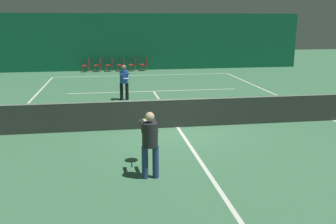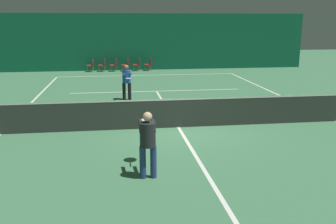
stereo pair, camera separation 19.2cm
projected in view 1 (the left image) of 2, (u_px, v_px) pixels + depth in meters
The scene contains 15 objects.
ground_plane at pixel (178, 127), 12.09m from camera, with size 60.00×60.00×0.00m, color #3D704C.
backdrop_curtain at pixel (139, 42), 25.65m from camera, with size 23.00×0.12×3.83m.
court_line_baseline_far at pixel (143, 75), 23.50m from camera, with size 11.00×0.10×0.00m.
court_line_service_far at pixel (154, 91), 18.23m from camera, with size 8.25×0.10×0.00m.
court_line_sideline_right at pixel (334, 120), 12.94m from camera, with size 0.10×23.80×0.00m.
court_line_centre at pixel (178, 127), 12.09m from camera, with size 0.10×12.80×0.00m.
tennis_net at pixel (178, 112), 11.97m from camera, with size 12.00×0.10×1.07m.
player_near at pixel (150, 139), 8.06m from camera, with size 0.38×1.28×1.49m.
player_far at pixel (124, 80), 16.00m from camera, with size 0.45×1.31×1.52m.
courtside_chair_0 at pixel (87, 65), 24.92m from camera, with size 0.44×0.44×0.84m.
courtside_chair_1 at pixel (99, 64), 25.04m from camera, with size 0.44×0.44×0.84m.
courtside_chair_2 at pixel (110, 64), 25.16m from camera, with size 0.44×0.44×0.84m.
courtside_chair_3 at pixel (122, 64), 25.28m from camera, with size 0.44×0.44×0.84m.
courtside_chair_4 at pixel (133, 64), 25.40m from camera, with size 0.44×0.44×0.84m.
courtside_chair_5 at pixel (145, 64), 25.52m from camera, with size 0.44×0.44×0.84m.
Camera 1 is at (-2.15, -11.43, 3.37)m, focal length 40.00 mm.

